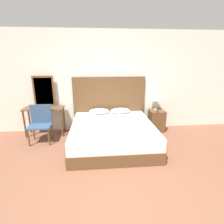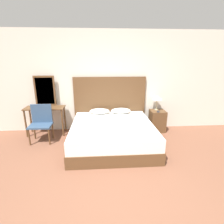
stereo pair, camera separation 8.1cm
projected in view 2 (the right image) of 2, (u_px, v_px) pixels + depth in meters
name	position (u px, v px, depth m)	size (l,w,h in m)	color
ground_plane	(116.00, 199.00, 2.56)	(16.00, 16.00, 0.00)	brown
wall_back	(107.00, 82.00, 4.80)	(10.00, 0.06, 2.70)	silver
bed	(112.00, 134.00, 4.11)	(1.89, 1.93, 0.53)	brown
headboard	(110.00, 104.00, 4.91)	(1.98, 0.05, 1.50)	brown
pillow_left	(100.00, 111.00, 4.73)	(0.54, 0.29, 0.15)	white
pillow_right	(121.00, 111.00, 4.76)	(0.54, 0.29, 0.15)	white
phone_on_bed	(127.00, 120.00, 4.25)	(0.07, 0.15, 0.01)	#B7B7BC
nightstand	(157.00, 121.00, 4.91)	(0.40, 0.40, 0.59)	brown
table_lamp	(157.00, 98.00, 4.79)	(0.30, 0.30, 0.42)	tan
phone_on_nightstand	(158.00, 112.00, 4.72)	(0.12, 0.17, 0.01)	#232328
vanity_desk	(45.00, 112.00, 4.61)	(1.01, 0.42, 0.75)	brown
vanity_mirror	(45.00, 91.00, 4.63)	(0.54, 0.03, 0.80)	brown
chair	(41.00, 121.00, 4.26)	(0.52, 0.41, 0.91)	#334C6B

